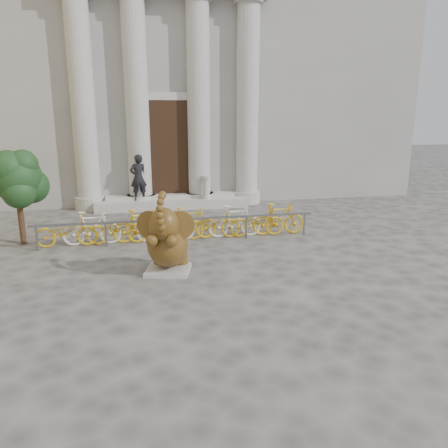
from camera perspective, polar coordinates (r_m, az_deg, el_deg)
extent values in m
plane|color=#474442|center=(8.87, -1.39, -10.36)|extent=(80.00, 80.00, 0.00)
cube|color=gray|center=(23.10, -8.56, 19.82)|extent=(22.00, 10.00, 12.00)
cube|color=black|center=(17.97, -7.17, 9.69)|extent=(2.40, 0.16, 4.00)
cylinder|color=#A8A59E|center=(17.83, -17.96, 14.56)|extent=(0.90, 0.90, 8.00)
cylinder|color=#A8A59E|center=(17.74, -11.31, 14.97)|extent=(0.90, 0.90, 8.00)
cylinder|color=#A8A59E|center=(17.93, -3.35, 15.20)|extent=(0.90, 0.90, 8.00)
cylinder|color=#A8A59E|center=(18.33, 3.07, 15.18)|extent=(0.90, 0.90, 8.00)
cube|color=#A8A59E|center=(17.74, -6.82, 2.72)|extent=(6.00, 1.20, 0.36)
cube|color=#A8A59E|center=(10.59, -7.30, -5.98)|extent=(1.21, 1.13, 0.10)
ellipsoid|color=black|center=(10.68, -7.15, -3.80)|extent=(1.02, 0.99, 0.65)
ellipsoid|color=black|center=(10.41, -7.39, -2.66)|extent=(1.24, 1.42, 1.05)
cylinder|color=black|center=(10.91, -8.41, -4.41)|extent=(0.37, 0.37, 0.26)
cylinder|color=black|center=(10.82, -5.58, -4.48)|extent=(0.37, 0.37, 0.26)
cylinder|color=black|center=(10.02, -9.09, -2.20)|extent=(0.39, 0.64, 0.40)
cylinder|color=black|center=(9.93, -6.58, -2.25)|extent=(0.39, 0.64, 0.40)
ellipsoid|color=black|center=(9.92, -7.87, -0.15)|extent=(0.83, 0.80, 0.81)
cylinder|color=black|center=(10.11, -9.64, -0.17)|extent=(0.60, 0.41, 0.69)
cylinder|color=black|center=(9.98, -5.80, -0.23)|extent=(0.69, 0.09, 0.69)
cone|color=beige|center=(9.79, -8.75, -1.34)|extent=(0.07, 0.23, 0.11)
cone|color=beige|center=(9.74, -7.36, -1.37)|extent=(0.18, 0.24, 0.11)
cube|color=slate|center=(12.76, -6.02, 0.60)|extent=(8.22, 0.06, 0.06)
cylinder|color=slate|center=(13.09, -23.28, -1.74)|extent=(0.06, 0.06, 0.70)
cylinder|color=slate|center=(12.83, -15.16, -1.37)|extent=(0.06, 0.06, 0.70)
cylinder|color=slate|center=(12.85, -5.98, -0.91)|extent=(0.06, 0.06, 0.70)
cylinder|color=slate|center=(13.20, 2.93, -0.45)|extent=(0.06, 0.06, 0.70)
cylinder|color=slate|center=(13.77, 10.43, -0.05)|extent=(0.06, 0.06, 0.70)
imported|color=gold|center=(13.15, -19.94, -0.68)|extent=(1.70, 0.50, 1.00)
imported|color=silver|center=(13.06, -16.90, -0.53)|extent=(1.66, 0.47, 1.00)
imported|color=gold|center=(13.01, -13.82, -0.38)|extent=(1.70, 0.50, 1.00)
imported|color=gold|center=(13.00, -10.73, -0.23)|extent=(1.66, 0.47, 1.00)
imported|color=silver|center=(13.03, -7.65, -0.07)|extent=(1.70, 0.50, 1.00)
imported|color=gold|center=(13.09, -4.58, 0.08)|extent=(1.66, 0.47, 1.00)
imported|color=gold|center=(13.19, -1.55, 0.23)|extent=(1.70, 0.50, 1.00)
imported|color=silver|center=(13.32, 1.42, 0.38)|extent=(1.66, 0.47, 1.00)
imported|color=gold|center=(13.50, 4.33, 0.52)|extent=(1.70, 0.50, 1.00)
imported|color=gold|center=(13.70, 7.15, 0.66)|extent=(1.66, 0.47, 1.00)
cylinder|color=#332114|center=(13.84, -25.01, 0.97)|extent=(0.17, 0.17, 1.67)
sphere|color=black|center=(13.66, -25.49, 5.51)|extent=(1.39, 1.39, 1.39)
sphere|color=black|center=(13.80, -23.89, 4.58)|extent=(1.02, 1.02, 1.02)
sphere|color=black|center=(13.97, -26.30, 4.81)|extent=(0.93, 0.93, 0.93)
sphere|color=black|center=(13.42, -25.21, 3.80)|extent=(0.93, 0.93, 0.93)
sphere|color=black|center=(13.48, -26.37, 6.51)|extent=(1.02, 1.02, 1.02)
sphere|color=black|center=(13.47, -24.79, 7.07)|extent=(0.83, 0.83, 0.83)
imported|color=black|center=(17.46, -11.11, 5.97)|extent=(0.74, 0.56, 1.80)
cylinder|color=#A8A59E|center=(17.57, -2.35, 3.48)|extent=(0.38, 0.38, 0.11)
cylinder|color=#A8A59E|center=(17.50, -2.37, 4.68)|extent=(0.27, 0.27, 0.86)
cylinder|color=#A8A59E|center=(17.43, -2.38, 6.17)|extent=(0.38, 0.38, 0.10)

